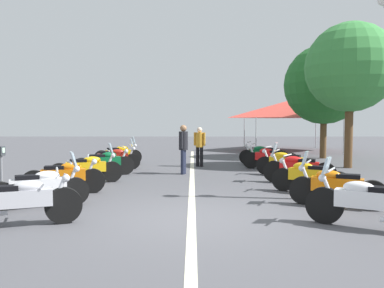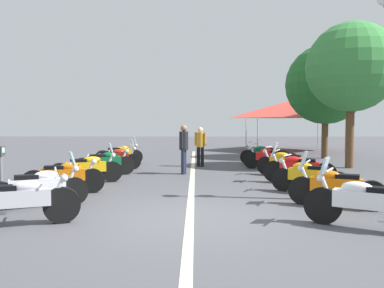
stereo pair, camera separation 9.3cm
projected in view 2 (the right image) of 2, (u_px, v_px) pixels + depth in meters
name	position (u px, v px, depth m)	size (l,w,h in m)	color
ground_plane	(190.00, 218.00, 7.47)	(80.00, 80.00, 0.00)	#4C4C51
lane_centre_stripe	(192.00, 179.00, 12.46)	(22.93, 0.16, 0.01)	beige
motorcycle_left_row_0	(17.00, 201.00, 6.82)	(0.98, 2.10, 1.01)	black
motorcycle_left_row_1	(39.00, 187.00, 8.32)	(1.08, 1.99, 1.20)	black
motorcycle_left_row_2	(64.00, 176.00, 9.91)	(0.78, 2.05, 1.00)	black
motorcycle_left_row_3	(87.00, 168.00, 11.66)	(0.95, 2.09, 1.21)	black
motorcycle_left_row_4	(105.00, 162.00, 13.25)	(1.07, 1.99, 1.00)	black
motorcycle_left_row_5	(114.00, 158.00, 14.92)	(0.83, 2.07, 1.19)	black
motorcycle_left_row_6	(120.00, 154.00, 16.54)	(0.92, 1.96, 1.21)	black
motorcycle_right_row_0	(366.00, 202.00, 6.66)	(1.20, 1.96, 1.23)	black
motorcycle_right_row_1	(335.00, 186.00, 8.38)	(1.03, 1.93, 1.21)	black
motorcycle_right_row_2	(309.00, 176.00, 9.97)	(1.17, 1.80, 0.99)	black
motorcycle_right_row_3	(298.00, 168.00, 11.57)	(1.00, 2.06, 1.22)	black
motorcycle_right_row_4	(286.00, 163.00, 13.17)	(1.19, 1.91, 1.00)	black
motorcycle_right_row_5	(271.00, 158.00, 14.94)	(1.02, 2.11, 1.01)	black
motorcycle_right_row_6	(264.00, 154.00, 16.43)	(1.02, 2.04, 1.00)	black
parking_meter	(1.00, 163.00, 9.01)	(0.19, 0.14, 1.29)	slate
bystander_0	(200.00, 144.00, 15.91)	(0.32, 0.48, 1.63)	black
bystander_1	(184.00, 145.00, 13.63)	(0.52, 0.32, 1.75)	#1E2338
roadside_tree_0	(351.00, 68.00, 15.26)	(3.55, 3.55, 5.80)	brown
roadside_tree_1	(326.00, 85.00, 19.29)	(3.99, 3.99, 5.72)	brown
event_tent	(291.00, 109.00, 24.39)	(5.59, 5.59, 3.20)	#E54C3F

